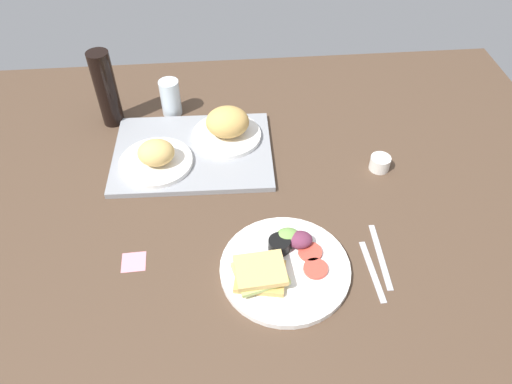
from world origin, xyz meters
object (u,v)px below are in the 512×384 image
object	(u,v)px
espresso_cup	(380,163)
knife	(380,256)
bread_plate_far	(227,127)
bread_plate_near	(156,157)
drinking_glass	(170,98)
sticky_note	(134,262)
soda_bottle	(106,89)
fork	(372,271)
serving_tray	(193,152)
plate_with_salad	(282,265)

from	to	relation	value
espresso_cup	knife	xyz separation A→B (cm)	(-7.73, -30.03, -1.75)
bread_plate_far	knife	world-z (taller)	bread_plate_far
bread_plate_near	drinking_glass	xyz separation A→B (cm)	(3.16, 26.16, 1.38)
knife	sticky_note	xyz separation A→B (cm)	(-57.92, 3.50, -0.19)
bread_plate_far	soda_bottle	xyz separation A→B (cm)	(-34.82, 12.91, 6.25)
bread_plate_near	knife	world-z (taller)	bread_plate_near
bread_plate_far	drinking_glass	world-z (taller)	same
drinking_glass	sticky_note	size ratio (longest dim) A/B	2.06
drinking_glass	fork	xyz separation A→B (cm)	(47.73, -65.31, -5.51)
serving_tray	bread_plate_far	bearing A→B (deg)	25.74
drinking_glass	knife	size ratio (longest dim) A/B	0.61
serving_tray	espresso_cup	bearing A→B (deg)	-11.42
espresso_cup	bread_plate_far	bearing A→B (deg)	159.61
sticky_note	serving_tray	bearing A→B (deg)	69.67
soda_bottle	bread_plate_near	bearing A→B (deg)	-57.51
bread_plate_far	fork	size ratio (longest dim) A/B	1.19
soda_bottle	sticky_note	distance (cm)	57.18
serving_tray	bread_plate_far	distance (cm)	12.43
espresso_cup	fork	size ratio (longest dim) A/B	0.33
drinking_glass	bread_plate_near	bearing A→B (deg)	-96.88
drinking_glass	plate_with_salad	bearing A→B (deg)	-66.71
espresso_cup	drinking_glass	bearing A→B (deg)	151.85
soda_bottle	sticky_note	xyz separation A→B (cm)	(10.77, -54.90, -11.79)
bread_plate_far	fork	xyz separation A→B (cm)	(30.88, -49.50, -5.35)
drinking_glass	fork	bearing A→B (deg)	-53.84
plate_with_salad	soda_bottle	xyz separation A→B (cm)	(-45.04, 60.00, 10.20)
bread_plate_near	fork	distance (cm)	64.33
bread_plate_far	knife	size ratio (longest dim) A/B	1.07
bread_plate_far	soda_bottle	bearing A→B (deg)	159.66
knife	fork	bearing A→B (deg)	144.93
plate_with_salad	fork	size ratio (longest dim) A/B	1.76
soda_bottle	fork	distance (cm)	91.35
drinking_glass	soda_bottle	xyz separation A→B (cm)	(-17.97, -2.90, 6.09)
fork	drinking_glass	bearing A→B (deg)	33.61
soda_bottle	sticky_note	world-z (taller)	soda_bottle
serving_tray	drinking_glass	xyz separation A→B (cm)	(-6.52, 20.79, 4.96)
bread_plate_far	sticky_note	bearing A→B (deg)	-119.79
fork	knife	world-z (taller)	same
bread_plate_near	espresso_cup	bearing A→B (deg)	-4.75
bread_plate_far	fork	distance (cm)	58.58
plate_with_salad	sticky_note	size ratio (longest dim) A/B	5.34
drinking_glass	sticky_note	distance (cm)	58.53
knife	sticky_note	bearing A→B (deg)	88.34
drinking_glass	fork	world-z (taller)	drinking_glass
bread_plate_near	fork	bearing A→B (deg)	-37.57
fork	knife	xyz separation A→B (cm)	(3.00, 4.00, 0.00)
serving_tray	sticky_note	size ratio (longest dim) A/B	8.04
serving_tray	fork	distance (cm)	60.66
plate_with_salad	bread_plate_near	bearing A→B (deg)	129.45
fork	espresso_cup	bearing A→B (deg)	-20.04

